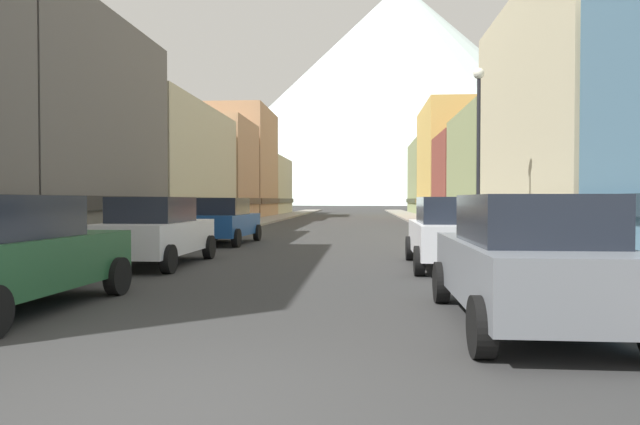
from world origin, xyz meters
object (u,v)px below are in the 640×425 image
(car_left_0, at_px, (6,254))
(streetlamp_right, at_px, (479,130))
(pedestrian_2, at_px, (448,214))
(potted_plant_0, at_px, (110,233))
(car_left_1, at_px, (156,231))
(car_left_2, at_px, (224,221))
(car_right_1, at_px, (451,232))
(pedestrian_1, at_px, (202,217))
(car_right_0, at_px, (528,260))

(car_left_0, bearing_deg, streetlamp_right, 49.37)
(pedestrian_2, bearing_deg, potted_plant_0, -135.86)
(car_left_1, relative_size, car_left_2, 0.99)
(car_left_1, bearing_deg, car_left_2, 90.01)
(car_left_2, relative_size, car_right_1, 1.01)
(car_left_1, bearing_deg, potted_plant_0, 126.92)
(car_right_1, height_order, potted_plant_0, car_right_1)
(pedestrian_1, height_order, streetlamp_right, streetlamp_right)
(car_left_2, bearing_deg, potted_plant_0, -137.10)
(car_right_0, relative_size, potted_plant_0, 5.62)
(streetlamp_right, bearing_deg, pedestrian_2, 85.92)
(car_left_2, relative_size, pedestrian_2, 2.62)
(car_left_2, relative_size, pedestrian_1, 2.88)
(pedestrian_2, bearing_deg, streetlamp_right, -94.08)
(car_left_1, xyz_separation_m, car_right_1, (7.60, 0.03, 0.00))
(car_left_2, bearing_deg, car_right_0, -61.11)
(car_left_0, distance_m, pedestrian_2, 25.37)
(car_right_1, distance_m, pedestrian_1, 16.15)
(car_right_0, relative_size, pedestrian_2, 2.58)
(car_left_1, bearing_deg, car_left_0, -90.02)
(car_left_0, xyz_separation_m, pedestrian_1, (-2.45, 18.85, -0.04))
(potted_plant_0, relative_size, pedestrian_1, 0.51)
(car_left_2, distance_m, car_right_1, 10.47)
(car_right_1, distance_m, pedestrian_2, 17.26)
(pedestrian_1, bearing_deg, car_left_1, -79.06)
(potted_plant_0, xyz_separation_m, pedestrian_2, (13.25, 12.86, 0.36))
(car_left_2, bearing_deg, car_right_1, -43.46)
(car_left_2, xyz_separation_m, pedestrian_1, (-2.45, 5.44, -0.04))
(pedestrian_1, xyz_separation_m, pedestrian_2, (12.50, 4.44, 0.08))
(car_right_1, relative_size, streetlamp_right, 0.76)
(car_left_1, distance_m, car_right_0, 10.03)
(car_right_1, height_order, pedestrian_2, pedestrian_2)
(car_right_0, relative_size, car_right_1, 0.99)
(car_right_1, bearing_deg, potted_plant_0, 158.60)
(streetlamp_right, bearing_deg, pedestrian_1, 144.79)
(potted_plant_0, height_order, pedestrian_1, pedestrian_1)
(car_left_1, xyz_separation_m, pedestrian_1, (-2.45, 12.67, -0.04))
(pedestrian_1, height_order, pedestrian_2, pedestrian_2)
(car_left_2, height_order, potted_plant_0, car_left_2)
(car_left_2, height_order, pedestrian_2, pedestrian_2)
(car_right_0, bearing_deg, potted_plant_0, 134.98)
(pedestrian_2, bearing_deg, pedestrian_1, -160.44)
(potted_plant_0, bearing_deg, car_left_0, -72.97)
(pedestrian_2, bearing_deg, car_left_1, -120.42)
(pedestrian_2, xyz_separation_m, streetlamp_right, (-0.90, -12.63, 3.04))
(car_right_0, bearing_deg, car_right_1, 90.01)
(car_right_1, bearing_deg, car_right_0, -89.99)
(car_left_0, bearing_deg, pedestrian_1, 97.40)
(pedestrian_1, bearing_deg, car_right_1, -51.53)
(car_left_2, relative_size, streetlamp_right, 0.76)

